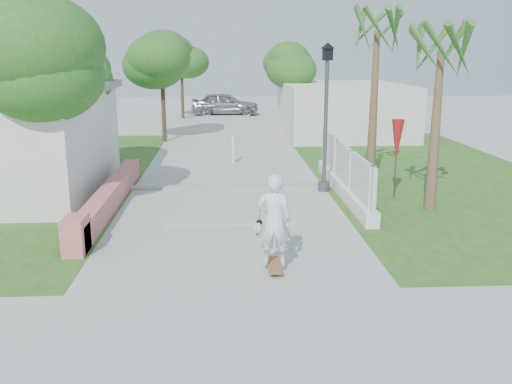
{
  "coord_description": "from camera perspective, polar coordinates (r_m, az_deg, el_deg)",
  "views": [
    {
      "loc": [
        -0.15,
        -11.43,
        4.13
      ],
      "look_at": [
        0.55,
        0.97,
        1.1
      ],
      "focal_mm": 40.0,
      "sensor_mm": 36.0,
      "label": 1
    }
  ],
  "objects": [
    {
      "name": "tree_path_left",
      "position": [
        27.56,
        -9.38,
        12.89
      ],
      "size": [
        3.4,
        3.4,
        5.23
      ],
      "color": "#4C3826",
      "rests_on": "ground"
    },
    {
      "name": "pink_wall",
      "position": [
        15.78,
        -14.66,
        -0.75
      ],
      "size": [
        0.45,
        8.2,
        0.8
      ],
      "color": "#CB6A68",
      "rests_on": "ground"
    },
    {
      "name": "street_lamp",
      "position": [
        17.29,
        7.01,
        7.95
      ],
      "size": [
        0.44,
        0.44,
        4.44
      ],
      "color": "#59595E",
      "rests_on": "ground"
    },
    {
      "name": "palm_near",
      "position": [
        15.65,
        17.97,
        12.42
      ],
      "size": [
        1.8,
        1.8,
        4.7
      ],
      "color": "brown",
      "rests_on": "ground"
    },
    {
      "name": "parked_car",
      "position": [
        39.42,
        -3.12,
        8.81
      ],
      "size": [
        4.59,
        1.92,
        1.55
      ],
      "primitive_type": "imported",
      "rotation": [
        0.0,
        0.0,
        1.55
      ],
      "color": "#95979C",
      "rests_on": "ground"
    },
    {
      "name": "dog",
      "position": [
        13.29,
        0.2,
        -3.55
      ],
      "size": [
        0.31,
        0.5,
        0.35
      ],
      "rotation": [
        0.0,
        0.0,
        -0.25
      ],
      "color": "silver",
      "rests_on": "ground"
    },
    {
      "name": "grass_left",
      "position": [
        21.01,
        -22.21,
        1.36
      ],
      "size": [
        8.0,
        20.0,
        0.01
      ],
      "primitive_type": "cube",
      "color": "#285B1C",
      "rests_on": "ground"
    },
    {
      "name": "tree_path_far",
      "position": [
        37.5,
        -7.46,
        13.12
      ],
      "size": [
        3.2,
        3.2,
        5.17
      ],
      "color": "#4C3826",
      "rests_on": "ground"
    },
    {
      "name": "patio_umbrella",
      "position": [
        16.86,
        13.92,
        4.97
      ],
      "size": [
        0.36,
        0.36,
        2.3
      ],
      "color": "#59595E",
      "rests_on": "ground"
    },
    {
      "name": "tree_left_near",
      "position": [
        15.05,
        -20.41,
        11.7
      ],
      "size": [
        3.6,
        3.6,
        5.28
      ],
      "color": "#4C3826",
      "rests_on": "ground"
    },
    {
      "name": "curb",
      "position": [
        17.9,
        -2.68,
        0.52
      ],
      "size": [
        6.5,
        0.25,
        0.1
      ],
      "primitive_type": "cube",
      "color": "#999993",
      "rests_on": "ground"
    },
    {
      "name": "palm_far",
      "position": [
        18.55,
        11.98,
        14.52
      ],
      "size": [
        1.8,
        1.8,
        5.3
      ],
      "color": "brown",
      "rests_on": "ground"
    },
    {
      "name": "bollard",
      "position": [
        21.72,
        -2.28,
        4.3
      ],
      "size": [
        0.14,
        0.14,
        1.09
      ],
      "color": "white",
      "rests_on": "ground"
    },
    {
      "name": "building_right",
      "position": [
        30.2,
        8.61,
        8.18
      ],
      "size": [
        6.0,
        8.0,
        2.6
      ],
      "primitive_type": "cube",
      "color": "silver",
      "rests_on": "ground"
    },
    {
      "name": "tree_path_right",
      "position": [
        31.6,
        2.95,
        12.54
      ],
      "size": [
        3.0,
        3.0,
        4.79
      ],
      "color": "#4C3826",
      "rests_on": "ground"
    },
    {
      "name": "path_strip",
      "position": [
        31.7,
        -2.96,
        6.26
      ],
      "size": [
        3.2,
        36.0,
        0.06
      ],
      "primitive_type": "cube",
      "color": "#B7B7B2",
      "rests_on": "ground"
    },
    {
      "name": "ground",
      "position": [
        12.15,
        -2.35,
        -6.17
      ],
      "size": [
        90.0,
        90.0,
        0.0
      ],
      "primitive_type": "plane",
      "color": "#B7B7B2",
      "rests_on": "ground"
    },
    {
      "name": "tree_left_mid",
      "position": [
        20.62,
        -18.59,
        11.25
      ],
      "size": [
        3.2,
        3.2,
        4.85
      ],
      "color": "#4C3826",
      "rests_on": "ground"
    },
    {
      "name": "skateboarder",
      "position": [
        11.26,
        1.38,
        -2.74
      ],
      "size": [
        0.71,
        2.85,
        1.92
      ],
      "rotation": [
        0.0,
        0.0,
        3.01
      ],
      "color": "brown",
      "rests_on": "ground"
    },
    {
      "name": "grass_right",
      "position": [
        21.11,
        16.63,
        1.86
      ],
      "size": [
        8.0,
        20.0,
        0.01
      ],
      "primitive_type": "cube",
      "color": "#285B1C",
      "rests_on": "ground"
    },
    {
      "name": "lattice_fence",
      "position": [
        17.19,
        8.75,
        1.51
      ],
      "size": [
        0.35,
        7.0,
        1.5
      ],
      "color": "white",
      "rests_on": "ground"
    }
  ]
}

